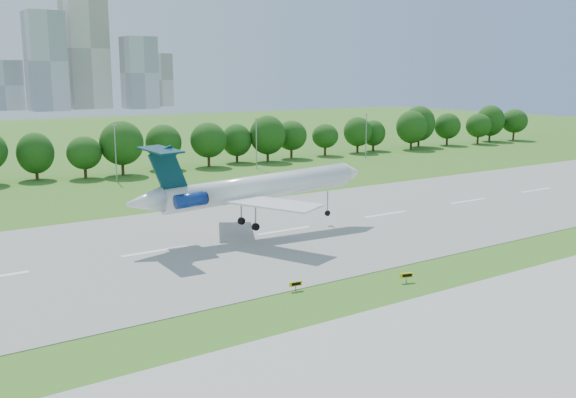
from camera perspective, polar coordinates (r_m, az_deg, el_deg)
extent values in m
plane|color=#33631A|center=(63.30, -2.88, -9.79)|extent=(600.00, 600.00, 0.00)
cube|color=gray|center=(84.66, -11.72, -4.60)|extent=(400.00, 45.00, 0.08)
cube|color=#ADADA8|center=(50.03, 8.30, -15.71)|extent=(400.00, 23.00, 0.08)
cylinder|color=#382314|center=(152.81, -14.47, 2.85)|extent=(0.70, 0.70, 3.60)
sphere|color=#153A0E|center=(152.28, -14.55, 4.49)|extent=(8.40, 8.40, 8.40)
cylinder|color=#382314|center=(170.27, -1.69, 3.99)|extent=(0.70, 0.70, 3.60)
sphere|color=#153A0E|center=(169.80, -1.70, 5.46)|extent=(8.40, 8.40, 8.40)
cylinder|color=#382314|center=(194.51, 8.34, 4.75)|extent=(0.70, 0.70, 3.60)
sphere|color=#153A0E|center=(194.10, 8.38, 6.04)|extent=(8.40, 8.40, 8.40)
cylinder|color=#382314|center=(223.34, 15.99, 5.23)|extent=(0.70, 0.70, 3.60)
sphere|color=#153A0E|center=(222.97, 16.05, 6.35)|extent=(8.40, 8.40, 8.40)
cylinder|color=gray|center=(141.28, -15.08, 3.90)|extent=(0.24, 0.24, 12.00)
cube|color=gray|center=(140.70, -15.20, 6.37)|extent=(0.90, 0.25, 0.18)
cylinder|color=gray|center=(156.12, -2.83, 4.90)|extent=(0.24, 0.24, 12.00)
cube|color=gray|center=(155.59, -2.85, 7.13)|extent=(0.90, 0.25, 0.18)
cylinder|color=gray|center=(176.73, 6.96, 5.54)|extent=(0.24, 0.24, 12.00)
cube|color=gray|center=(176.27, 7.00, 7.51)|extent=(0.90, 0.25, 0.18)
cube|color=#B2B2B7|center=(443.55, -20.74, 11.36)|extent=(22.00, 22.00, 62.00)
cube|color=beige|center=(466.21, -17.60, 12.61)|extent=(26.00, 26.00, 80.00)
cube|color=#B2B2B7|center=(456.78, -13.07, 10.86)|extent=(20.00, 20.00, 48.00)
cube|color=beige|center=(488.59, -11.57, 10.32)|extent=(18.00, 18.00, 38.00)
cube|color=#B2B2B7|center=(463.19, -24.15, 9.21)|extent=(24.00, 24.00, 32.00)
cylinder|color=white|center=(90.20, -2.49, 1.07)|extent=(29.27, 4.70, 4.77)
cone|color=white|center=(98.76, 5.68, 2.34)|extent=(3.40, 3.53, 3.53)
cone|color=white|center=(83.57, -12.63, -0.27)|extent=(4.95, 3.60, 3.60)
cube|color=white|center=(83.76, -1.28, -0.42)|extent=(9.27, 13.47, 0.47)
cube|color=white|center=(95.51, -5.37, 0.95)|extent=(10.12, 13.39, 0.47)
cube|color=#052C39|center=(84.03, -10.62, 2.49)|extent=(5.15, 0.72, 6.59)
cube|color=#052C39|center=(83.35, -11.31, 4.31)|extent=(3.52, 9.32, 0.36)
cylinder|color=navy|center=(83.04, -8.66, -0.09)|extent=(4.23, 2.02, 2.03)
cylinder|color=navy|center=(87.62, -9.95, 0.45)|extent=(4.23, 2.02, 2.03)
cylinder|color=gray|center=(96.88, 3.54, -0.29)|extent=(0.19, 0.19, 3.39)
cylinder|color=black|center=(97.22, 3.53, -1.27)|extent=(0.88, 0.33, 0.87)
cylinder|color=gray|center=(88.11, -2.90, -1.41)|extent=(0.23, 0.23, 3.39)
cylinder|color=black|center=(88.48, -2.89, -2.48)|extent=(1.08, 0.48, 1.06)
cylinder|color=gray|center=(91.79, -4.18, -0.93)|extent=(0.23, 0.23, 3.39)
cylinder|color=black|center=(92.15, -4.16, -1.96)|extent=(1.08, 0.48, 1.06)
cube|color=gray|center=(68.32, 0.68, -7.91)|extent=(0.10, 0.10, 0.64)
cube|color=yellow|center=(68.17, 0.68, -7.54)|extent=(1.47, 0.33, 0.50)
cube|color=black|center=(68.09, 0.72, -7.57)|extent=(1.09, 0.15, 0.32)
cube|color=gray|center=(72.10, 10.46, -7.05)|extent=(0.12, 0.12, 0.68)
cube|color=yellow|center=(71.95, 10.48, -6.68)|extent=(1.54, 0.63, 0.54)
cube|color=black|center=(71.86, 10.52, -6.71)|extent=(1.12, 0.36, 0.34)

